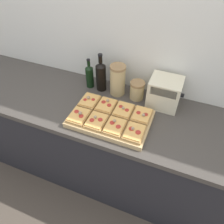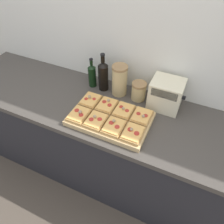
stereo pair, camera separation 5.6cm
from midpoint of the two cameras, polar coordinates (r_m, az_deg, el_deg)
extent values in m
plane|color=#4C4238|center=(2.18, -5.04, -22.01)|extent=(12.00, 12.00, 0.00)
cube|color=silver|center=(1.68, 2.64, 17.92)|extent=(6.00, 0.06, 2.50)
cube|color=#232328|center=(1.96, -1.73, -9.00)|extent=(2.60, 0.64, 0.85)
cube|color=#423D38|center=(1.63, -2.06, 0.44)|extent=(2.63, 0.67, 0.04)
cube|color=tan|center=(1.51, -1.49, -1.81)|extent=(0.55, 0.35, 0.04)
cube|color=tan|center=(1.61, -6.87, 2.78)|extent=(0.12, 0.16, 0.02)
cube|color=#E5A856|center=(1.60, -6.92, 3.15)|extent=(0.11, 0.14, 0.01)
cylinder|color=#AD2D23|center=(1.60, -8.05, 3.19)|extent=(0.03, 0.03, 0.00)
cylinder|color=#AD2D23|center=(1.59, -5.94, 3.26)|extent=(0.03, 0.03, 0.00)
sphere|color=tan|center=(1.60, -7.19, 3.77)|extent=(0.02, 0.02, 0.02)
cube|color=tan|center=(1.56, -2.55, 1.60)|extent=(0.12, 0.16, 0.02)
cube|color=#E5A856|center=(1.55, -2.57, 1.99)|extent=(0.11, 0.14, 0.01)
cylinder|color=#AD2D23|center=(1.57, -3.25, 2.63)|extent=(0.03, 0.03, 0.00)
cylinder|color=#AD2D23|center=(1.54, -1.80, 1.79)|extent=(0.03, 0.03, 0.00)
sphere|color=tan|center=(1.56, -2.31, 3.06)|extent=(0.02, 0.02, 0.02)
cube|color=tan|center=(1.53, 2.00, 0.36)|extent=(0.12, 0.16, 0.02)
cube|color=#E5A856|center=(1.52, 2.01, 0.74)|extent=(0.11, 0.14, 0.01)
cylinder|color=#AD2D23|center=(1.53, 1.27, 1.46)|extent=(0.03, 0.03, 0.00)
cylinder|color=#AD2D23|center=(1.50, 2.87, 0.50)|extent=(0.03, 0.03, 0.00)
sphere|color=tan|center=(1.51, 1.86, 1.05)|extent=(0.02, 0.02, 0.02)
cube|color=tan|center=(1.50, 6.74, -0.94)|extent=(0.12, 0.16, 0.02)
cube|color=#E5A856|center=(1.49, 6.79, -0.56)|extent=(0.11, 0.14, 0.01)
cylinder|color=#AD2D23|center=(1.49, 5.86, -0.17)|extent=(0.03, 0.03, 0.00)
cylinder|color=#AD2D23|center=(1.48, 7.75, -0.63)|extent=(0.03, 0.03, 0.00)
sphere|color=tan|center=(1.47, 7.16, -0.78)|extent=(0.02, 0.02, 0.02)
cube|color=tan|center=(1.51, -9.72, -1.12)|extent=(0.12, 0.16, 0.02)
cube|color=#E5A856|center=(1.50, -9.78, -0.74)|extent=(0.11, 0.14, 0.01)
cylinder|color=#AD2D23|center=(1.52, -10.29, 0.12)|extent=(0.03, 0.03, 0.00)
cylinder|color=#AD2D23|center=(1.48, -9.15, -1.05)|extent=(0.03, 0.03, 0.00)
sphere|color=tan|center=(1.49, -9.38, -0.29)|extent=(0.02, 0.02, 0.02)
cube|color=tan|center=(1.46, -5.19, -2.50)|extent=(0.12, 0.16, 0.02)
cube|color=#E5A856|center=(1.45, -5.22, -2.12)|extent=(0.11, 0.14, 0.01)
cylinder|color=#AD2D23|center=(1.44, -6.41, -2.12)|extent=(0.03, 0.03, 0.00)
cylinder|color=#AD2D23|center=(1.44, -4.20, -2.00)|extent=(0.03, 0.03, 0.00)
sphere|color=tan|center=(1.45, -5.51, -1.33)|extent=(0.02, 0.02, 0.02)
cube|color=tan|center=(1.42, -0.35, -3.96)|extent=(0.12, 0.16, 0.02)
cube|color=#E5A856|center=(1.41, -0.35, -3.57)|extent=(0.11, 0.14, 0.01)
cylinder|color=#AD2D23|center=(1.42, -1.09, -2.81)|extent=(0.03, 0.03, 0.00)
cylinder|color=#AD2D23|center=(1.39, 0.49, -3.85)|extent=(0.03, 0.03, 0.00)
sphere|color=tan|center=(1.42, -0.47, -2.34)|extent=(0.02, 0.02, 0.02)
cube|color=tan|center=(1.39, 4.73, -5.45)|extent=(0.12, 0.16, 0.02)
cube|color=#E5A856|center=(1.38, 4.77, -5.07)|extent=(0.11, 0.14, 0.01)
cylinder|color=#AD2D23|center=(1.39, 3.95, -4.38)|extent=(0.03, 0.03, 0.00)
cylinder|color=#AD2D23|center=(1.37, 5.68, -5.31)|extent=(0.03, 0.03, 0.00)
sphere|color=tan|center=(1.38, 4.28, -4.32)|extent=(0.02, 0.02, 0.02)
cylinder|color=black|center=(1.78, -6.73, 8.93)|extent=(0.06, 0.06, 0.17)
cone|color=black|center=(1.73, -7.00, 11.58)|extent=(0.06, 0.06, 0.02)
cylinder|color=black|center=(1.71, -7.10, 12.57)|extent=(0.02, 0.02, 0.04)
cylinder|color=black|center=(1.70, -7.18, 13.36)|extent=(0.03, 0.03, 0.01)
cylinder|color=black|center=(1.73, -3.80, 8.85)|extent=(0.08, 0.08, 0.21)
cone|color=black|center=(1.66, -3.99, 12.28)|extent=(0.08, 0.08, 0.03)
cylinder|color=black|center=(1.64, -4.07, 13.58)|extent=(0.03, 0.03, 0.06)
cylinder|color=black|center=(1.63, -4.13, 14.63)|extent=(0.03, 0.03, 0.01)
cylinder|color=tan|center=(1.68, 0.39, 8.11)|extent=(0.12, 0.12, 0.23)
cylinder|color=#937047|center=(1.61, 0.41, 11.66)|extent=(0.12, 0.12, 0.02)
cylinder|color=tan|center=(1.67, 5.58, 5.42)|extent=(0.11, 0.11, 0.13)
cylinder|color=#937047|center=(1.63, 5.75, 7.39)|extent=(0.11, 0.11, 0.02)
cube|color=beige|center=(1.62, 12.59, 4.97)|extent=(0.22, 0.19, 0.22)
cube|color=black|center=(1.50, 12.21, 4.93)|extent=(0.18, 0.01, 0.06)
cube|color=black|center=(1.60, 16.93, 4.15)|extent=(0.02, 0.02, 0.02)
camera|label=1|loc=(0.03, -91.07, -1.03)|focal=35.00mm
camera|label=2|loc=(0.03, 88.93, 1.03)|focal=35.00mm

